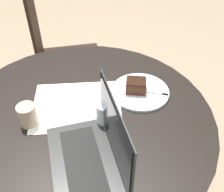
% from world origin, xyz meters
% --- Properties ---
extents(dining_table, '(1.05, 1.05, 0.76)m').
position_xyz_m(dining_table, '(0.00, 0.00, 0.62)').
color(dining_table, black).
rests_on(dining_table, ground_plane).
extents(chair, '(0.56, 0.56, 1.01)m').
position_xyz_m(chair, '(0.29, 0.78, 0.51)').
color(chair, black).
rests_on(chair, ground_plane).
extents(paper_document, '(0.46, 0.44, 0.00)m').
position_xyz_m(paper_document, '(0.01, 0.06, 0.76)').
color(paper_document, white).
rests_on(paper_document, dining_table).
extents(plate, '(0.25, 0.25, 0.01)m').
position_xyz_m(plate, '(0.27, -0.04, 0.76)').
color(plate, silver).
rests_on(plate, dining_table).
extents(cake_slice, '(0.11, 0.11, 0.05)m').
position_xyz_m(cake_slice, '(0.26, -0.03, 0.80)').
color(cake_slice, '#472619').
rests_on(cake_slice, plate).
extents(fork, '(0.12, 0.15, 0.00)m').
position_xyz_m(fork, '(0.31, -0.08, 0.77)').
color(fork, silver).
rests_on(fork, plate).
extents(coffee_glass, '(0.07, 0.07, 0.09)m').
position_xyz_m(coffee_glass, '(-0.18, 0.08, 0.80)').
color(coffee_glass, '#C6AD89').
rests_on(coffee_glass, dining_table).
extents(water_glass, '(0.07, 0.07, 0.10)m').
position_xyz_m(water_glass, '(0.05, -0.09, 0.81)').
color(water_glass, silver).
rests_on(water_glass, dining_table).
extents(laptop, '(0.33, 0.40, 0.25)m').
position_xyz_m(laptop, '(-0.09, -0.21, 0.81)').
color(laptop, '#2D2D2D').
rests_on(laptop, dining_table).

